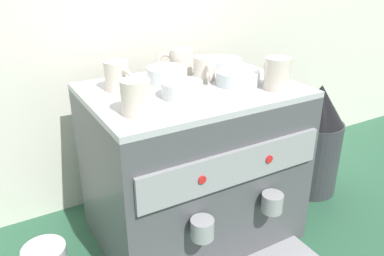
# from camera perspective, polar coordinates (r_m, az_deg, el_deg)

# --- Properties ---
(ground_plane) EXTENTS (4.00, 4.00, 0.00)m
(ground_plane) POSITION_cam_1_polar(r_m,az_deg,el_deg) (1.26, 0.00, -14.50)
(ground_plane) COLOR #28563D
(tiled_backsplash_wall) EXTENTS (2.80, 0.03, 0.93)m
(tiled_backsplash_wall) POSITION_cam_1_polar(r_m,az_deg,el_deg) (1.32, -7.08, 9.68)
(tiled_backsplash_wall) COLOR silver
(tiled_backsplash_wall) RESTS_ON ground_plane
(espresso_machine) EXTENTS (0.55, 0.51, 0.47)m
(espresso_machine) POSITION_cam_1_polar(r_m,az_deg,el_deg) (1.13, 0.11, -5.46)
(espresso_machine) COLOR #4C4C51
(espresso_machine) RESTS_ON ground_plane
(ceramic_cup_0) EXTENTS (0.07, 0.11, 0.08)m
(ceramic_cup_0) POSITION_cam_1_polar(r_m,az_deg,el_deg) (1.04, 12.18, 7.80)
(ceramic_cup_0) COLOR beige
(ceramic_cup_0) RESTS_ON espresso_machine
(ceramic_cup_1) EXTENTS (0.10, 0.07, 0.07)m
(ceramic_cup_1) POSITION_cam_1_polar(r_m,az_deg,el_deg) (1.17, -1.77, 9.75)
(ceramic_cup_1) COLOR beige
(ceramic_cup_1) RESTS_ON espresso_machine
(ceramic_cup_2) EXTENTS (0.07, 0.10, 0.08)m
(ceramic_cup_2) POSITION_cam_1_polar(r_m,az_deg,el_deg) (0.86, -8.18, 4.58)
(ceramic_cup_2) COLOR beige
(ceramic_cup_2) RESTS_ON espresso_machine
(ceramic_cup_3) EXTENTS (0.06, 0.10, 0.08)m
(ceramic_cup_3) POSITION_cam_1_polar(r_m,az_deg,el_deg) (1.02, -10.76, 7.44)
(ceramic_cup_3) COLOR beige
(ceramic_cup_3) RESTS_ON espresso_machine
(ceramic_cup_4) EXTENTS (0.06, 0.09, 0.06)m
(ceramic_cup_4) POSITION_cam_1_polar(r_m,az_deg,el_deg) (1.10, 1.83, 8.62)
(ceramic_cup_4) COLOR beige
(ceramic_cup_4) RESTS_ON espresso_machine
(ceramic_bowl_0) EXTENTS (0.10, 0.10, 0.04)m
(ceramic_bowl_0) POSITION_cam_1_polar(r_m,az_deg,el_deg) (0.96, -1.46, 5.59)
(ceramic_bowl_0) COLOR silver
(ceramic_bowl_0) RESTS_ON espresso_machine
(ceramic_bowl_1) EXTENTS (0.11, 0.11, 0.04)m
(ceramic_bowl_1) POSITION_cam_1_polar(r_m,az_deg,el_deg) (1.08, -3.67, 7.71)
(ceramic_bowl_1) COLOR silver
(ceramic_bowl_1) RESTS_ON espresso_machine
(ceramic_bowl_2) EXTENTS (0.12, 0.12, 0.04)m
(ceramic_bowl_2) POSITION_cam_1_polar(r_m,az_deg,el_deg) (1.07, 6.67, 7.23)
(ceramic_bowl_2) COLOR silver
(ceramic_bowl_2) RESTS_ON espresso_machine
(ceramic_bowl_3) EXTENTS (0.12, 0.12, 0.03)m
(ceramic_bowl_3) POSITION_cam_1_polar(r_m,az_deg,el_deg) (1.21, 4.41, 9.24)
(ceramic_bowl_3) COLOR silver
(ceramic_bowl_3) RESTS_ON espresso_machine
(coffee_grinder) EXTENTS (0.18, 0.18, 0.40)m
(coffee_grinder) POSITION_cam_1_polar(r_m,az_deg,el_deg) (1.43, 17.43, -1.78)
(coffee_grinder) COLOR #333338
(coffee_grinder) RESTS_ON ground_plane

